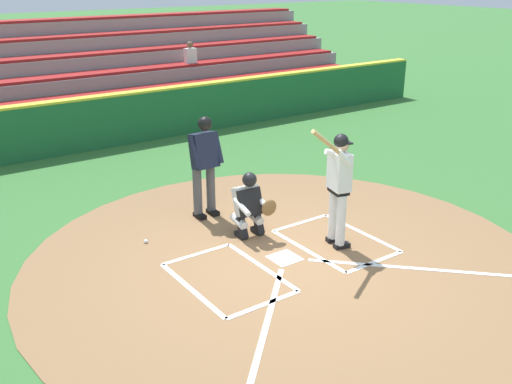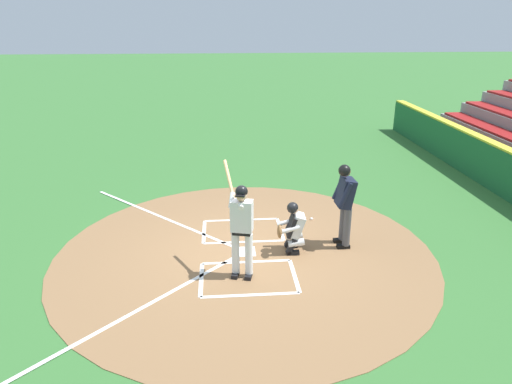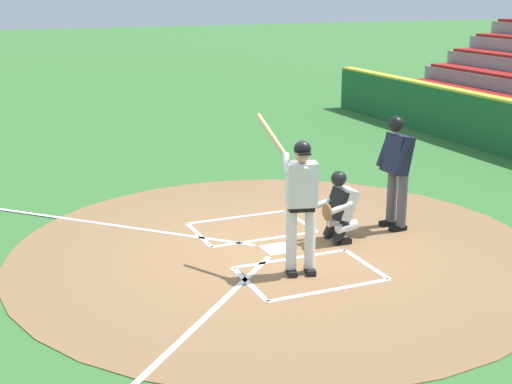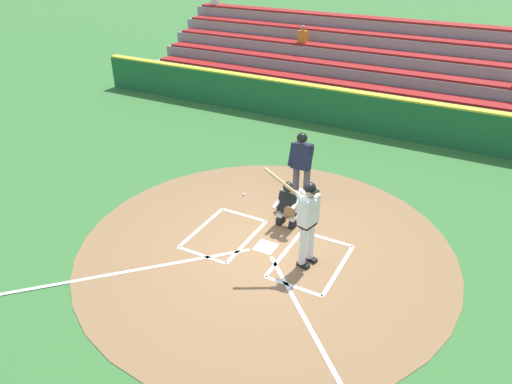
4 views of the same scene
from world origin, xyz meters
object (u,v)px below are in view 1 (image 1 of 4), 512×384
(batter, at_px, (339,182))
(baseball, at_px, (146,241))
(plate_umpire, at_px, (204,160))
(catcher, at_px, (250,203))

(batter, xyz_separation_m, baseball, (2.48, -1.85, -1.06))
(plate_umpire, height_order, baseball, plate_umpire)
(catcher, xyz_separation_m, plate_umpire, (0.19, -1.13, 0.49))
(plate_umpire, xyz_separation_m, baseball, (1.38, 0.40, -1.04))
(batter, relative_size, plate_umpire, 1.14)
(plate_umpire, distance_m, baseball, 1.78)
(catcher, distance_m, baseball, 1.82)
(batter, height_order, baseball, batter)
(catcher, xyz_separation_m, baseball, (1.57, -0.73, -0.55))
(batter, distance_m, catcher, 1.54)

